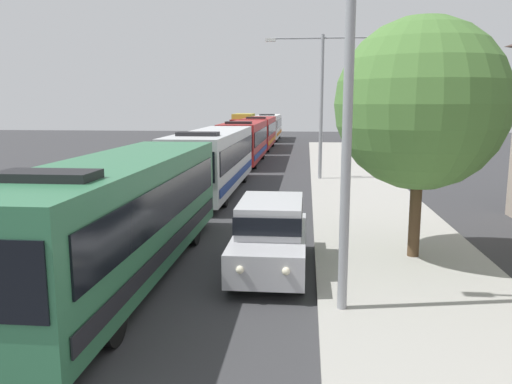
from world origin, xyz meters
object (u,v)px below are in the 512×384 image
object	(u,v)px
streetlamp_mid	(322,91)
bus_lead	(121,213)
bus_rear	(269,126)
roadside_tree	(421,104)
white_suv	(271,233)
streetlamp_near	(349,58)
bus_fourth_in_line	(259,132)
bus_middle	(244,141)
bus_second_in_line	(214,159)
box_truck_oncoming	(243,126)

from	to	relation	value
streetlamp_mid	bus_lead	bearing A→B (deg)	-107.34
bus_rear	roadside_tree	distance (m)	49.26
bus_lead	bus_rear	xyz separation A→B (m)	(-0.00, 50.79, -0.00)
bus_rear	white_suv	size ratio (longest dim) A/B	2.26
white_suv	streetlamp_near	bearing A→B (deg)	-58.33
bus_fourth_in_line	bus_rear	bearing A→B (deg)	90.00
white_suv	roadside_tree	distance (m)	5.32
bus_lead	bus_rear	bearing A→B (deg)	90.00
bus_fourth_in_line	bus_middle	bearing A→B (deg)	-90.00
roadside_tree	white_suv	bearing A→B (deg)	-162.55
bus_fourth_in_line	white_suv	bearing A→B (deg)	-84.29
bus_second_in_line	bus_middle	size ratio (longest dim) A/B	1.12
white_suv	streetlamp_near	size ratio (longest dim) A/B	0.56
bus_second_in_line	roadside_tree	size ratio (longest dim) A/B	1.85
box_truck_oncoming	streetlamp_mid	size ratio (longest dim) A/B	0.88
streetlamp_mid	roadside_tree	xyz separation A→B (m)	(2.25, -15.09, -0.73)
bus_second_in_line	streetlamp_mid	bearing A→B (deg)	38.82
white_suv	streetlamp_near	xyz separation A→B (m)	(1.70, -2.76, 4.23)
bus_lead	bus_second_in_line	bearing A→B (deg)	90.00
white_suv	box_truck_oncoming	world-z (taller)	box_truck_oncoming
bus_rear	bus_middle	bearing A→B (deg)	-90.00
streetlamp_near	bus_second_in_line	bearing A→B (deg)	110.10
bus_middle	streetlamp_mid	bearing A→B (deg)	-57.22
bus_second_in_line	white_suv	distance (m)	12.57
bus_rear	box_truck_oncoming	world-z (taller)	bus_rear
white_suv	roadside_tree	size ratio (longest dim) A/B	0.73
bus_fourth_in_line	streetlamp_near	xyz separation A→B (m)	(5.40, -39.71, 3.58)
bus_middle	white_suv	size ratio (longest dim) A/B	2.27
streetlamp_near	streetlamp_mid	bearing A→B (deg)	90.00
roadside_tree	bus_lead	bearing A→B (deg)	-163.96
white_suv	roadside_tree	world-z (taller)	roadside_tree
roadside_tree	bus_middle	bearing A→B (deg)	108.05
bus_lead	streetlamp_mid	xyz separation A→B (m)	(5.40, 17.29, 3.42)
bus_middle	roadside_tree	distance (m)	24.84
bus_rear	streetlamp_near	xyz separation A→B (m)	(5.40, -52.59, 3.58)
bus_lead	bus_rear	distance (m)	50.79
white_suv	streetlamp_near	world-z (taller)	streetlamp_near
bus_second_in_line	streetlamp_near	size ratio (longest dim) A/B	1.43
bus_middle	box_truck_oncoming	world-z (taller)	bus_middle
box_truck_oncoming	roadside_tree	bearing A→B (deg)	-77.46
bus_lead	bus_middle	distance (m)	25.68
bus_lead	box_truck_oncoming	bearing A→B (deg)	93.67
bus_middle	bus_fourth_in_line	size ratio (longest dim) A/B	0.97
bus_fourth_in_line	streetlamp_mid	world-z (taller)	streetlamp_mid
bus_middle	bus_rear	size ratio (longest dim) A/B	1.00
box_truck_oncoming	streetlamp_mid	bearing A→B (deg)	-75.71
box_truck_oncoming	streetlamp_mid	distance (m)	35.42
bus_lead	bus_rear	size ratio (longest dim) A/B	1.09
bus_lead	streetlamp_near	world-z (taller)	streetlamp_near
bus_lead	box_truck_oncoming	size ratio (longest dim) A/B	1.67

